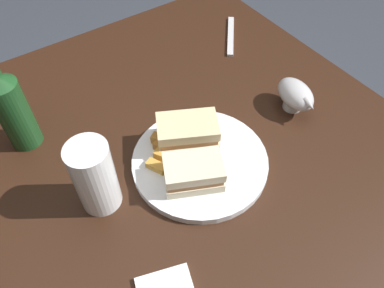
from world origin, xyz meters
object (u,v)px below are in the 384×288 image
(plate, at_px, (200,162))
(pint_glass, at_px, (96,180))
(fork, at_px, (231,36))
(gravy_boat, at_px, (296,95))
(cider_bottle, at_px, (11,107))
(sandwich_half_left, at_px, (187,133))
(sandwich_half_right, at_px, (193,172))

(plate, xyz_separation_m, pint_glass, (0.04, 0.20, 0.06))
(plate, relative_size, fork, 1.54)
(pint_glass, bearing_deg, plate, -100.32)
(gravy_boat, distance_m, cider_bottle, 0.60)
(sandwich_half_left, height_order, pint_glass, pint_glass)
(plate, bearing_deg, sandwich_half_left, -5.17)
(sandwich_half_right, bearing_deg, cider_bottle, 37.52)
(sandwich_half_left, bearing_deg, fork, -51.15)
(fork, bearing_deg, cider_bottle, -46.04)
(pint_glass, bearing_deg, sandwich_half_left, -85.57)
(gravy_boat, relative_size, fork, 0.68)
(sandwich_half_left, relative_size, cider_bottle, 0.56)
(gravy_boat, xyz_separation_m, fork, (0.30, -0.06, -0.04))
(gravy_boat, height_order, fork, gravy_boat)
(sandwich_half_left, height_order, gravy_boat, sandwich_half_left)
(plate, relative_size, sandwich_half_left, 1.92)
(gravy_boat, bearing_deg, sandwich_half_left, 81.07)
(sandwich_half_left, bearing_deg, sandwich_half_right, 152.71)
(cider_bottle, bearing_deg, pint_glass, -163.52)
(sandwich_half_left, distance_m, pint_glass, 0.21)
(fork, bearing_deg, sandwich_half_right, -7.43)
(plate, xyz_separation_m, cider_bottle, (0.26, 0.27, 0.09))
(sandwich_half_right, height_order, cider_bottle, cider_bottle)
(sandwich_half_left, xyz_separation_m, fork, (0.26, -0.32, -0.04))
(plate, height_order, sandwich_half_right, sandwich_half_right)
(pint_glass, relative_size, gravy_boat, 1.25)
(sandwich_half_left, relative_size, gravy_boat, 1.18)
(plate, height_order, pint_glass, pint_glass)
(fork, bearing_deg, plate, -7.11)
(pint_glass, bearing_deg, gravy_boat, -93.14)
(sandwich_half_left, distance_m, fork, 0.42)
(pint_glass, bearing_deg, cider_bottle, 16.48)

